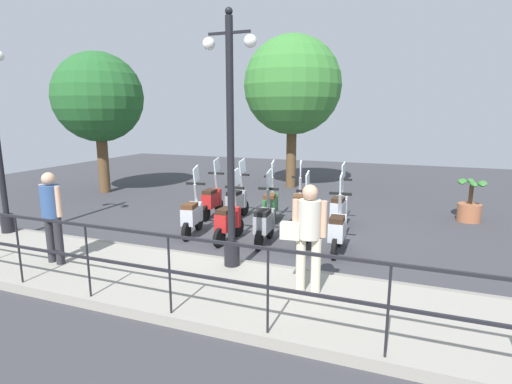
% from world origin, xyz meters
% --- Properties ---
extents(ground_plane, '(28.00, 28.00, 0.00)m').
position_xyz_m(ground_plane, '(0.00, 0.00, 0.00)').
color(ground_plane, '#38383D').
extents(promenade_walkway, '(2.20, 20.00, 0.15)m').
position_xyz_m(promenade_walkway, '(-3.15, 0.00, 0.07)').
color(promenade_walkway, gray).
rests_on(promenade_walkway, ground_plane).
extents(fence_railing, '(0.04, 16.03, 1.07)m').
position_xyz_m(fence_railing, '(-4.20, -0.00, 0.90)').
color(fence_railing, black).
rests_on(fence_railing, promenade_walkway).
extents(lamp_post_near, '(0.26, 0.90, 4.14)m').
position_xyz_m(lamp_post_near, '(-2.40, -0.06, 1.98)').
color(lamp_post_near, black).
rests_on(lamp_post_near, promenade_walkway).
extents(pedestrian_with_bag, '(0.35, 0.64, 1.59)m').
position_xyz_m(pedestrian_with_bag, '(-2.95, -1.49, 1.08)').
color(pedestrian_with_bag, beige).
rests_on(pedestrian_with_bag, promenade_walkway).
extents(pedestrian_distant, '(0.35, 0.49, 1.59)m').
position_xyz_m(pedestrian_distant, '(-3.39, 2.84, 1.08)').
color(pedestrian_distant, '#28282D').
rests_on(pedestrian_distant, promenade_walkway).
extents(tree_large, '(2.94, 2.94, 4.67)m').
position_xyz_m(tree_large, '(2.51, 6.98, 3.18)').
color(tree_large, brown).
rests_on(tree_large, ground_plane).
extents(tree_distant, '(3.45, 3.45, 5.37)m').
position_xyz_m(tree_distant, '(5.71, 1.24, 3.63)').
color(tree_distant, brown).
rests_on(tree_distant, ground_plane).
extents(potted_palm, '(1.06, 0.66, 1.05)m').
position_xyz_m(potted_palm, '(2.80, -4.29, 0.45)').
color(potted_palm, '#9E5B3D').
rests_on(potted_palm, ground_plane).
extents(scooter_near_0, '(1.23, 0.44, 1.54)m').
position_xyz_m(scooter_near_0, '(-0.70, -1.55, 0.48)').
color(scooter_near_0, black).
rests_on(scooter_near_0, ground_plane).
extents(scooter_near_1, '(1.23, 0.44, 1.54)m').
position_xyz_m(scooter_near_1, '(-0.71, -0.88, 0.48)').
color(scooter_near_1, black).
rests_on(scooter_near_1, ground_plane).
extents(scooter_near_2, '(1.23, 0.44, 1.54)m').
position_xyz_m(scooter_near_2, '(-0.72, -0.05, 0.48)').
color(scooter_near_2, black).
rests_on(scooter_near_2, ground_plane).
extents(scooter_near_3, '(1.23, 0.44, 1.54)m').
position_xyz_m(scooter_near_3, '(-0.86, 0.71, 0.48)').
color(scooter_near_3, black).
rests_on(scooter_near_3, ground_plane).
extents(scooter_near_4, '(1.22, 0.47, 1.54)m').
position_xyz_m(scooter_near_4, '(-0.74, 1.67, 0.48)').
color(scooter_near_4, black).
rests_on(scooter_near_4, ground_plane).
extents(scooter_far_0, '(1.23, 0.44, 1.54)m').
position_xyz_m(scooter_far_0, '(1.06, -1.30, 0.48)').
color(scooter_far_0, black).
rests_on(scooter_far_0, ground_plane).
extents(scooter_far_1, '(1.22, 0.49, 1.54)m').
position_xyz_m(scooter_far_1, '(1.01, -0.33, 0.48)').
color(scooter_far_1, black).
rests_on(scooter_far_1, ground_plane).
extents(scooter_far_2, '(1.23, 0.46, 1.54)m').
position_xyz_m(scooter_far_2, '(0.84, 0.36, 0.48)').
color(scooter_far_2, black).
rests_on(scooter_far_2, ground_plane).
extents(scooter_far_3, '(1.23, 0.44, 1.54)m').
position_xyz_m(scooter_far_3, '(0.88, 1.29, 0.48)').
color(scooter_far_3, black).
rests_on(scooter_far_3, ground_plane).
extents(scooter_far_4, '(1.23, 0.44, 1.54)m').
position_xyz_m(scooter_far_4, '(0.83, 1.97, 0.48)').
color(scooter_far_4, black).
rests_on(scooter_far_4, ground_plane).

